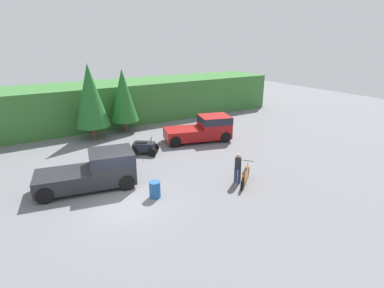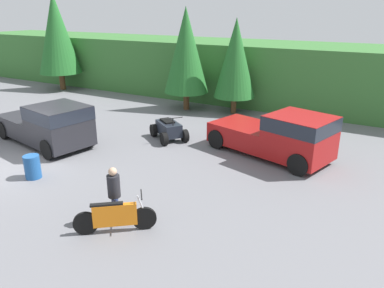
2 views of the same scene
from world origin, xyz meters
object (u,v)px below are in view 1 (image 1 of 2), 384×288
Objects in this scene: dirt_bike at (245,176)px; pickup_truck_second at (97,169)px; rider_person at (238,167)px; steel_barrel at (155,189)px; pickup_truck_red at (204,128)px; quad_atv at (144,147)px.

pickup_truck_second is at bearing 111.87° from dirt_bike.
rider_person is 4.87m from steel_barrel.
rider_person is (-2.64, -7.36, -0.08)m from pickup_truck_red.
pickup_truck_second is at bearing 128.19° from steel_barrel.
pickup_truck_red is 7.82m from rider_person.
pickup_truck_red reaches higher than rider_person.
pickup_truck_red is at bearing 37.76° from quad_atv.
steel_barrel is at bearing -72.66° from quad_atv.
rider_person is at bearing -94.00° from pickup_truck_red.
dirt_bike is 5.20m from steel_barrel.
quad_atv is at bearing 73.29° from dirt_bike.
pickup_truck_second is 7.89m from rider_person.
dirt_bike is at bearing -18.45° from pickup_truck_second.
dirt_bike is at bearing -32.63° from quad_atv.
dirt_bike is 0.78× the size of quad_atv.
steel_barrel is (-5.04, 1.27, -0.03)m from dirt_bike.
steel_barrel is (-4.76, 0.92, -0.53)m from rider_person.
pickup_truck_second is 2.96× the size of dirt_bike.
steel_barrel is at bearing 122.28° from rider_person.
pickup_truck_red is 9.82m from steel_barrel.
quad_atv reaches higher than dirt_bike.
rider_person is at bearing -10.97° from steel_barrel.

